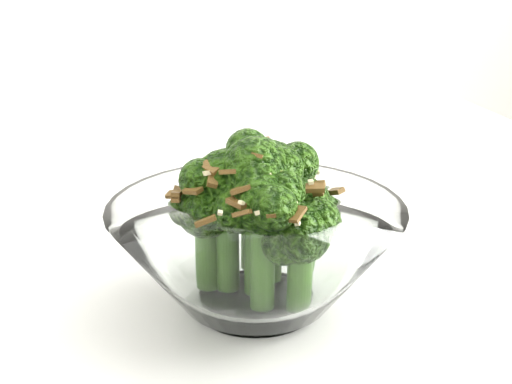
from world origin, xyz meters
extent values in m
cube|color=white|center=(0.02, 0.04, 0.73)|extent=(1.29, 0.94, 0.04)
cylinder|color=white|center=(0.51, 0.44, 0.35)|extent=(0.04, 0.04, 0.71)
cylinder|color=white|center=(0.17, -0.01, 0.75)|extent=(0.08, 0.08, 0.01)
cylinder|color=#325D18|center=(0.21, 0.01, 0.78)|extent=(0.02, 0.02, 0.04)
sphere|color=#316012|center=(0.21, 0.01, 0.81)|extent=(0.04, 0.04, 0.04)
cylinder|color=#325D18|center=(0.19, 0.00, 0.79)|extent=(0.02, 0.02, 0.07)
sphere|color=#316012|center=(0.19, 0.00, 0.84)|extent=(0.04, 0.04, 0.04)
cylinder|color=#325D18|center=(0.18, 0.03, 0.78)|extent=(0.02, 0.02, 0.04)
sphere|color=#316012|center=(0.18, 0.03, 0.81)|extent=(0.04, 0.04, 0.04)
cylinder|color=#325D18|center=(0.14, 0.00, 0.78)|extent=(0.02, 0.02, 0.05)
sphere|color=#316012|center=(0.14, 0.00, 0.82)|extent=(0.04, 0.04, 0.04)
cylinder|color=#325D18|center=(0.17, -0.01, 0.80)|extent=(0.02, 0.02, 0.07)
sphere|color=#316012|center=(0.17, -0.01, 0.85)|extent=(0.05, 0.05, 0.05)
cylinder|color=#325D18|center=(0.20, -0.04, 0.78)|extent=(0.02, 0.02, 0.05)
sphere|color=#316012|center=(0.20, -0.04, 0.82)|extent=(0.04, 0.04, 0.04)
cylinder|color=#325D18|center=(0.20, -0.01, 0.79)|extent=(0.02, 0.02, 0.05)
sphere|color=#316012|center=(0.20, -0.01, 0.82)|extent=(0.04, 0.04, 0.04)
cylinder|color=#325D18|center=(0.16, 0.00, 0.79)|extent=(0.02, 0.02, 0.07)
sphere|color=#316012|center=(0.16, 0.00, 0.84)|extent=(0.04, 0.04, 0.04)
cylinder|color=#325D18|center=(0.17, -0.03, 0.79)|extent=(0.02, 0.02, 0.06)
sphere|color=#316012|center=(0.17, -0.03, 0.83)|extent=(0.04, 0.04, 0.04)
cube|color=brown|center=(0.17, -0.06, 0.84)|extent=(0.01, 0.01, 0.01)
cube|color=brown|center=(0.19, 0.00, 0.85)|extent=(0.01, 0.01, 0.01)
cube|color=brown|center=(0.14, -0.05, 0.83)|extent=(0.01, 0.01, 0.01)
cube|color=brown|center=(0.20, 0.01, 0.84)|extent=(0.01, 0.01, 0.01)
cube|color=brown|center=(0.16, -0.06, 0.84)|extent=(0.01, 0.01, 0.01)
cube|color=brown|center=(0.23, -0.01, 0.83)|extent=(0.01, 0.01, 0.01)
cube|color=brown|center=(0.12, -0.01, 0.83)|extent=(0.01, 0.01, 0.01)
cube|color=brown|center=(0.21, -0.03, 0.84)|extent=(0.01, 0.01, 0.01)
cube|color=brown|center=(0.12, 0.00, 0.83)|extent=(0.01, 0.01, 0.01)
cube|color=brown|center=(0.15, 0.03, 0.84)|extent=(0.01, 0.01, 0.01)
cube|color=brown|center=(0.18, -0.03, 0.85)|extent=(0.01, 0.01, 0.01)
cube|color=brown|center=(0.18, 0.00, 0.86)|extent=(0.01, 0.01, 0.01)
cube|color=brown|center=(0.15, -0.02, 0.85)|extent=(0.01, 0.01, 0.01)
cube|color=brown|center=(0.16, -0.04, 0.85)|extent=(0.01, 0.01, 0.01)
cube|color=brown|center=(0.20, 0.00, 0.84)|extent=(0.01, 0.01, 0.01)
cube|color=brown|center=(0.17, 0.01, 0.86)|extent=(0.01, 0.01, 0.01)
cube|color=brown|center=(0.13, -0.02, 0.84)|extent=(0.01, 0.01, 0.01)
cube|color=brown|center=(0.16, -0.05, 0.84)|extent=(0.01, 0.01, 0.00)
cube|color=brown|center=(0.14, 0.01, 0.84)|extent=(0.01, 0.01, 0.00)
cube|color=brown|center=(0.16, 0.00, 0.85)|extent=(0.01, 0.01, 0.00)
cube|color=brown|center=(0.18, -0.05, 0.84)|extent=(0.01, 0.01, 0.01)
cube|color=brown|center=(0.18, -0.02, 0.86)|extent=(0.02, 0.01, 0.01)
cube|color=brown|center=(0.19, -0.01, 0.86)|extent=(0.01, 0.01, 0.01)
cube|color=brown|center=(0.19, 0.02, 0.85)|extent=(0.01, 0.01, 0.01)
cube|color=brown|center=(0.14, 0.00, 0.84)|extent=(0.01, 0.01, 0.01)
cube|color=brown|center=(0.19, -0.06, 0.84)|extent=(0.01, 0.01, 0.01)
cube|color=brown|center=(0.19, -0.01, 0.86)|extent=(0.01, 0.01, 0.00)
cube|color=brown|center=(0.14, -0.01, 0.85)|extent=(0.01, 0.01, 0.01)
cube|color=brown|center=(0.17, -0.02, 0.86)|extent=(0.01, 0.01, 0.01)
cube|color=brown|center=(0.16, 0.00, 0.85)|extent=(0.01, 0.01, 0.01)
cube|color=brown|center=(0.16, -0.02, 0.85)|extent=(0.01, 0.01, 0.01)
cube|color=brown|center=(0.21, -0.03, 0.84)|extent=(0.01, 0.01, 0.01)
cube|color=brown|center=(0.13, 0.00, 0.83)|extent=(0.01, 0.01, 0.01)
cube|color=brown|center=(0.19, 0.02, 0.84)|extent=(0.01, 0.01, 0.00)
cube|color=brown|center=(0.12, -0.01, 0.83)|extent=(0.01, 0.01, 0.01)
cube|color=beige|center=(0.14, -0.02, 0.85)|extent=(0.01, 0.01, 0.00)
cube|color=beige|center=(0.17, 0.01, 0.85)|extent=(0.01, 0.01, 0.00)
cube|color=beige|center=(0.20, 0.01, 0.84)|extent=(0.01, 0.01, 0.00)
cube|color=beige|center=(0.21, -0.03, 0.84)|extent=(0.00, 0.00, 0.00)
cube|color=beige|center=(0.13, -0.01, 0.84)|extent=(0.00, 0.01, 0.00)
cube|color=beige|center=(0.16, -0.05, 0.84)|extent=(0.00, 0.00, 0.00)
cube|color=beige|center=(0.17, -0.06, 0.84)|extent=(0.01, 0.01, 0.00)
cube|color=beige|center=(0.19, -0.05, 0.84)|extent=(0.01, 0.01, 0.00)
cube|color=beige|center=(0.15, 0.00, 0.85)|extent=(0.00, 0.00, 0.00)
cube|color=beige|center=(0.18, 0.03, 0.84)|extent=(0.01, 0.00, 0.00)
cube|color=beige|center=(0.22, 0.00, 0.83)|extent=(0.01, 0.00, 0.00)
cube|color=beige|center=(0.15, -0.05, 0.84)|extent=(0.00, 0.00, 0.00)
cube|color=beige|center=(0.18, 0.00, 0.86)|extent=(0.00, 0.00, 0.00)
cube|color=beige|center=(0.18, -0.04, 0.85)|extent=(0.00, 0.00, 0.00)
cube|color=beige|center=(0.19, 0.04, 0.83)|extent=(0.01, 0.01, 0.00)
cube|color=beige|center=(0.19, 0.02, 0.84)|extent=(0.00, 0.00, 0.00)
cube|color=beige|center=(0.16, 0.00, 0.86)|extent=(0.01, 0.01, 0.01)
cube|color=beige|center=(0.19, -0.06, 0.83)|extent=(0.00, 0.00, 0.00)
cube|color=beige|center=(0.21, 0.01, 0.84)|extent=(0.00, 0.00, 0.00)
cube|color=beige|center=(0.22, 0.00, 0.84)|extent=(0.00, 0.00, 0.00)
camera|label=1|loc=(0.09, -0.47, 1.01)|focal=55.00mm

